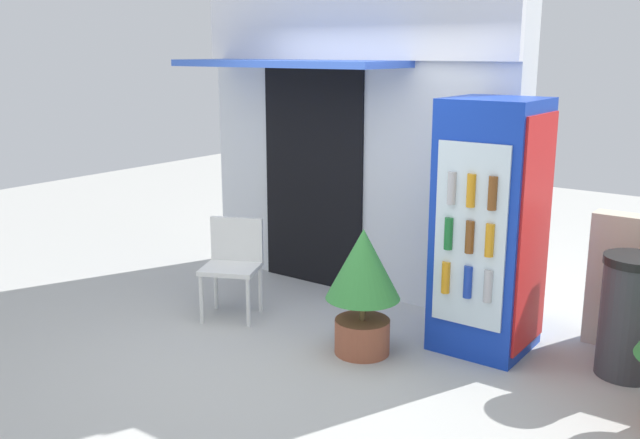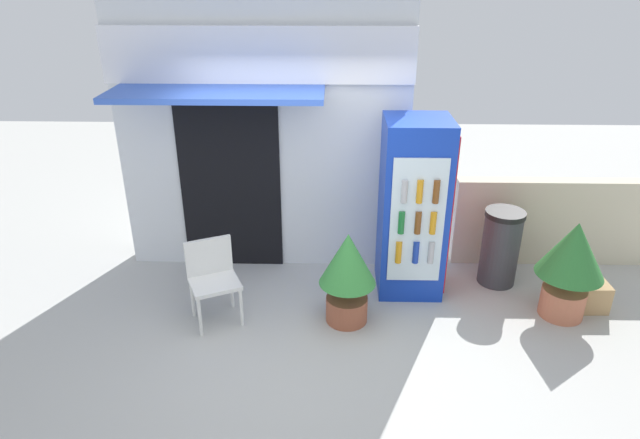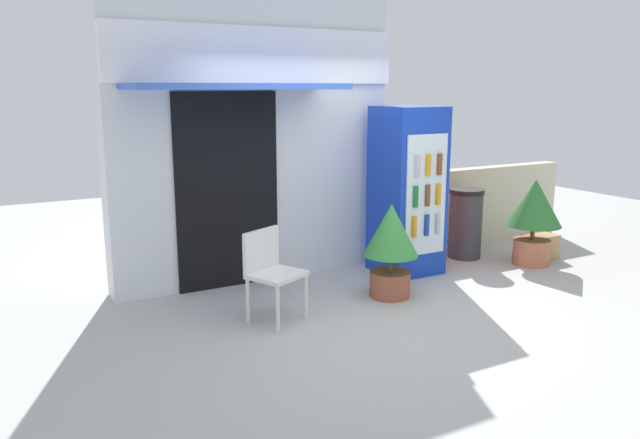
{
  "view_description": "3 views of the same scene",
  "coord_description": "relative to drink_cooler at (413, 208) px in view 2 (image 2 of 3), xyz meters",
  "views": [
    {
      "loc": [
        3.22,
        -3.97,
        2.29
      ],
      "look_at": [
        -0.14,
        0.63,
        0.92
      ],
      "focal_mm": 39.81,
      "sensor_mm": 36.0,
      "label": 1
    },
    {
      "loc": [
        0.31,
        -4.4,
        3.36
      ],
      "look_at": [
        0.19,
        0.71,
        0.97
      ],
      "focal_mm": 30.97,
      "sensor_mm": 36.0,
      "label": 2
    },
    {
      "loc": [
        -3.22,
        -4.77,
        2.17
      ],
      "look_at": [
        -0.16,
        0.72,
        0.82
      ],
      "focal_mm": 35.07,
      "sensor_mm": 36.0,
      "label": 3
    }
  ],
  "objects": [
    {
      "name": "trash_bin",
      "position": [
        1.03,
        0.13,
        -0.52
      ],
      "size": [
        0.44,
        0.44,
        0.89
      ],
      "color": "#38383D",
      "rests_on": "ground"
    },
    {
      "name": "ground",
      "position": [
        -1.18,
        -1.01,
        -0.97
      ],
      "size": [
        16.0,
        16.0,
        0.0
      ],
      "primitive_type": "plane",
      "color": "#B2B2AD"
    },
    {
      "name": "storefront_building",
      "position": [
        -1.67,
        0.64,
        0.68
      ],
      "size": [
        3.28,
        1.13,
        3.23
      ],
      "color": "silver",
      "rests_on": "ground"
    },
    {
      "name": "stone_boundary_wall",
      "position": [
        1.87,
        0.65,
        -0.44
      ],
      "size": [
        2.56,
        0.2,
        1.06
      ],
      "primitive_type": "cube",
      "color": "beige",
      "rests_on": "ground"
    },
    {
      "name": "potted_plant_near_shop",
      "position": [
        -0.71,
        -0.67,
        -0.38
      ],
      "size": [
        0.57,
        0.57,
        0.99
      ],
      "color": "#995138",
      "rests_on": "ground"
    },
    {
      "name": "drink_cooler",
      "position": [
        0.0,
        0.0,
        0.0
      ],
      "size": [
        0.71,
        0.74,
        1.94
      ],
      "color": "#1438B2",
      "rests_on": "ground"
    },
    {
      "name": "cardboard_box",
      "position": [
        1.84,
        -0.39,
        -0.82
      ],
      "size": [
        0.41,
        0.31,
        0.31
      ],
      "primitive_type": "cube",
      "rotation": [
        0.0,
        0.0,
        0.02
      ],
      "color": "tan",
      "rests_on": "ground"
    },
    {
      "name": "plastic_chair",
      "position": [
        -2.07,
        -0.64,
        -0.47
      ],
      "size": [
        0.6,
        0.58,
        0.85
      ],
      "color": "silver",
      "rests_on": "ground"
    },
    {
      "name": "potted_plant_curbside",
      "position": [
        1.53,
        -0.52,
        -0.32
      ],
      "size": [
        0.67,
        0.67,
        1.06
      ],
      "color": "#BC6B4C",
      "rests_on": "ground"
    }
  ]
}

